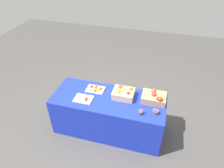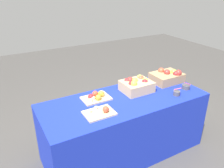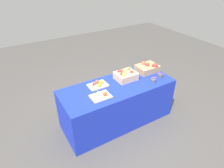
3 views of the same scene
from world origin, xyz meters
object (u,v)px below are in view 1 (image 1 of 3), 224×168
sample_bowl_near (141,112)px  cutting_board_front (84,99)px  apple_crate_left (155,98)px  apple_crate_middle (124,93)px  cutting_board_back (95,89)px  sample_bowl_mid (156,112)px

sample_bowl_near → cutting_board_front: bearing=175.6°
apple_crate_left → cutting_board_front: bearing=-166.3°
apple_crate_left → cutting_board_front: apple_crate_left is taller
apple_crate_left → apple_crate_middle: 0.51m
cutting_board_back → apple_crate_middle: bearing=-4.8°
sample_bowl_near → apple_crate_middle: bearing=135.9°
cutting_board_front → sample_bowl_near: bearing=-4.4°
apple_crate_left → sample_bowl_near: 0.39m
apple_crate_middle → cutting_board_front: size_ratio=1.16×
cutting_board_back → apple_crate_left: bearing=-1.3°
apple_crate_left → sample_bowl_near: size_ratio=3.82×
apple_crate_middle → cutting_board_front: bearing=-157.5°
apple_crate_middle → sample_bowl_near: size_ratio=3.44×
sample_bowl_near → sample_bowl_mid: sample_bowl_mid is taller
apple_crate_middle → sample_bowl_mid: apple_crate_middle is taller
cutting_board_front → cutting_board_back: bearing=71.6°
apple_crate_middle → cutting_board_front: apple_crate_middle is taller
apple_crate_middle → sample_bowl_near: 0.47m
apple_crate_middle → sample_bowl_near: apple_crate_middle is taller
cutting_board_front → sample_bowl_near: 0.95m
apple_crate_left → sample_bowl_mid: apple_crate_left is taller
cutting_board_back → sample_bowl_near: sample_bowl_near is taller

